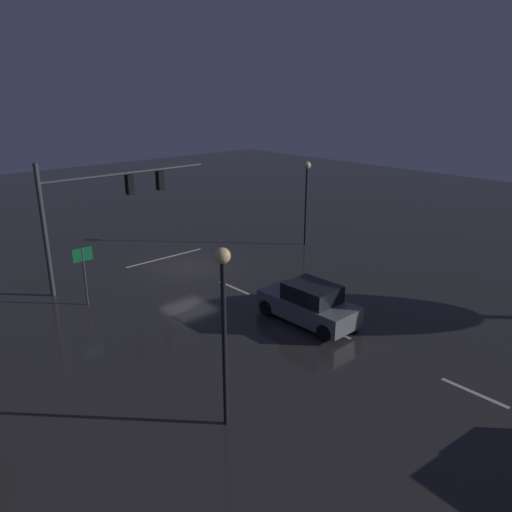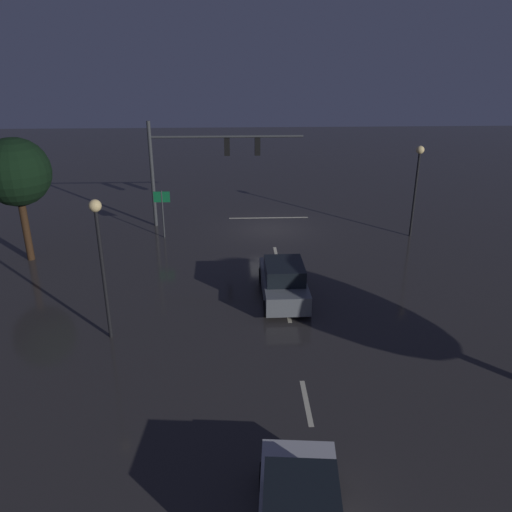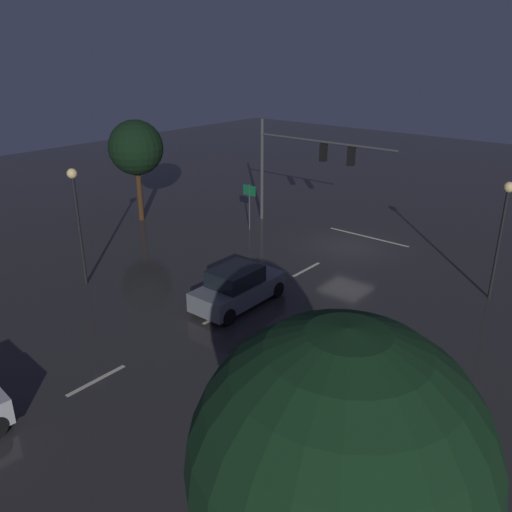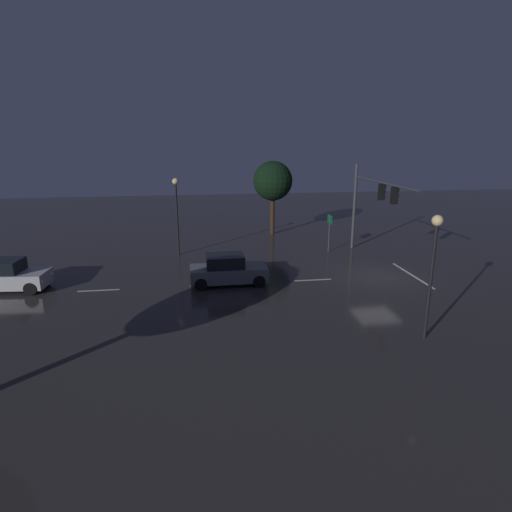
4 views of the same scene
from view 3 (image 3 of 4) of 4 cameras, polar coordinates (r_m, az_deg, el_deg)
ground_plane at (r=29.04m, az=9.99°, el=0.94°), size 80.00×80.00×0.00m
traffic_signal_assembly at (r=30.73m, az=5.02°, el=10.51°), size 8.89×0.47×6.20m
lane_dash_far at (r=25.87m, az=5.48°, el=-1.46°), size 0.16×2.20×0.01m
lane_dash_mid at (r=21.64m, az=-3.67°, el=-6.28°), size 0.16×2.20×0.01m
lane_dash_near at (r=18.43m, az=-16.91°, el=-12.77°), size 0.16×2.20×0.01m
stop_bar at (r=30.85m, az=12.05°, el=2.04°), size 5.00×0.16×0.01m
car_approaching at (r=22.03m, az=-1.98°, el=-3.41°), size 1.95×4.39×1.70m
street_lamp_left_kerb at (r=23.84m, az=25.24°, el=3.66°), size 0.44×0.44×5.15m
street_lamp_right_kerb at (r=24.25m, az=-18.91°, el=5.19°), size 0.44×0.44×5.37m
route_sign at (r=30.95m, az=-0.73°, el=6.40°), size 0.90×0.09×2.73m
tree_left_near at (r=8.00m, az=8.95°, el=-21.39°), size 4.32×4.32×6.89m
tree_right_near at (r=32.98m, az=-12.90°, el=11.34°), size 3.29×3.29×6.18m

